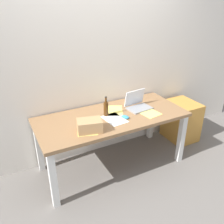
{
  "coord_description": "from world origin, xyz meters",
  "views": [
    {
      "loc": [
        -1.18,
        -2.26,
        2.02
      ],
      "look_at": [
        0.0,
        0.0,
        0.77
      ],
      "focal_mm": 38.3,
      "sensor_mm": 36.0,
      "label": 1
    }
  ],
  "objects_px": {
    "desk": "(112,122)",
    "filing_cabinet": "(181,121)",
    "laptop_right": "(138,104)",
    "cardboard_box": "(90,126)",
    "beer_bottle": "(106,108)",
    "computer_mouse": "(125,117)"
  },
  "relations": [
    {
      "from": "desk",
      "to": "filing_cabinet",
      "type": "bearing_deg",
      "value": 4.84
    },
    {
      "from": "laptop_right",
      "to": "cardboard_box",
      "type": "bearing_deg",
      "value": -161.76
    },
    {
      "from": "laptop_right",
      "to": "desk",
      "type": "bearing_deg",
      "value": -173.46
    },
    {
      "from": "desk",
      "to": "beer_bottle",
      "type": "xyz_separation_m",
      "value": [
        -0.06,
        0.04,
        0.18
      ]
    },
    {
      "from": "beer_bottle",
      "to": "filing_cabinet",
      "type": "height_order",
      "value": "beer_bottle"
    },
    {
      "from": "laptop_right",
      "to": "beer_bottle",
      "type": "relative_size",
      "value": 1.31
    },
    {
      "from": "beer_bottle",
      "to": "filing_cabinet",
      "type": "distance_m",
      "value": 1.41
    },
    {
      "from": "beer_bottle",
      "to": "laptop_right",
      "type": "bearing_deg",
      "value": 1.05
    },
    {
      "from": "beer_bottle",
      "to": "computer_mouse",
      "type": "distance_m",
      "value": 0.25
    },
    {
      "from": "filing_cabinet",
      "to": "laptop_right",
      "type": "bearing_deg",
      "value": -175.94
    },
    {
      "from": "desk",
      "to": "laptop_right",
      "type": "relative_size",
      "value": 5.65
    },
    {
      "from": "desk",
      "to": "laptop_right",
      "type": "xyz_separation_m",
      "value": [
        0.39,
        0.05,
        0.14
      ]
    },
    {
      "from": "filing_cabinet",
      "to": "computer_mouse",
      "type": "bearing_deg",
      "value": -168.44
    },
    {
      "from": "desk",
      "to": "cardboard_box",
      "type": "height_order",
      "value": "cardboard_box"
    },
    {
      "from": "desk",
      "to": "computer_mouse",
      "type": "xyz_separation_m",
      "value": [
        0.11,
        -0.13,
        0.11
      ]
    },
    {
      "from": "desk",
      "to": "filing_cabinet",
      "type": "height_order",
      "value": "desk"
    },
    {
      "from": "computer_mouse",
      "to": "cardboard_box",
      "type": "relative_size",
      "value": 0.39
    },
    {
      "from": "laptop_right",
      "to": "cardboard_box",
      "type": "xyz_separation_m",
      "value": [
        -0.77,
        -0.25,
        0.02
      ]
    },
    {
      "from": "computer_mouse",
      "to": "cardboard_box",
      "type": "distance_m",
      "value": 0.49
    },
    {
      "from": "computer_mouse",
      "to": "filing_cabinet",
      "type": "distance_m",
      "value": 1.25
    },
    {
      "from": "computer_mouse",
      "to": "desk",
      "type": "bearing_deg",
      "value": 101.12
    },
    {
      "from": "desk",
      "to": "beer_bottle",
      "type": "relative_size",
      "value": 7.39
    }
  ]
}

